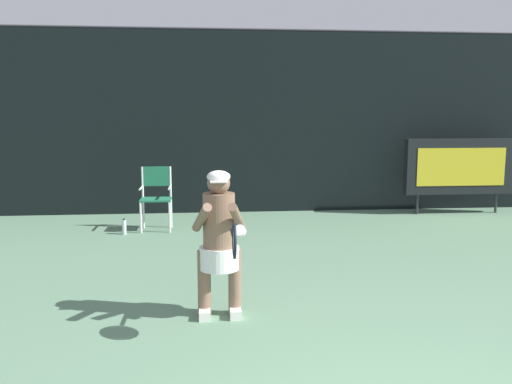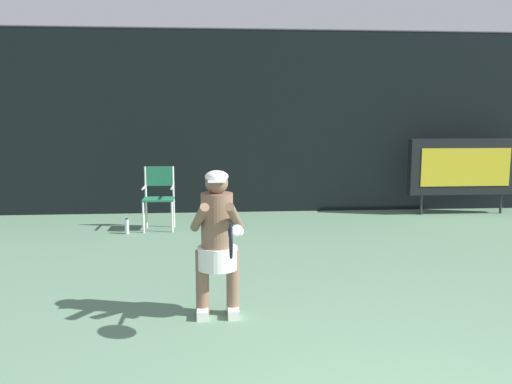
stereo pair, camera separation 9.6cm
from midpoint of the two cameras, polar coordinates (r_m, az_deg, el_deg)
backdrop_screen at (r=10.73m, az=2.15°, el=7.50°), size 18.00×0.12×3.66m
scoreboard at (r=11.24m, az=21.75°, el=2.54°), size 2.20×0.21×1.50m
umpire_chair at (r=9.22m, az=-10.17°, el=-0.19°), size 0.52×0.44×1.08m
water_bottle at (r=9.04m, az=-13.49°, el=-3.65°), size 0.07×0.07×0.27m
tennis_player at (r=5.13m, az=-3.66°, el=-5.04°), size 0.53×0.61×1.44m
tennis_racket at (r=4.51m, az=-2.13°, el=-5.21°), size 0.03×0.60×0.31m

